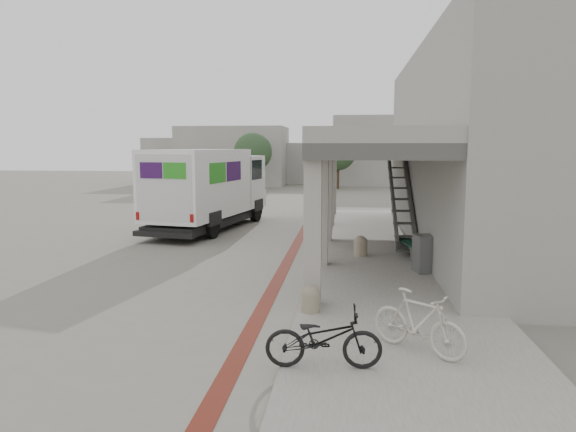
# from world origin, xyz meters

# --- Properties ---
(ground) EXTENTS (120.00, 120.00, 0.00)m
(ground) POSITION_xyz_m (0.00, 0.00, 0.00)
(ground) COLOR slate
(ground) RESTS_ON ground
(bike_lane_stripe) EXTENTS (0.35, 40.00, 0.01)m
(bike_lane_stripe) POSITION_xyz_m (1.00, 2.00, 0.01)
(bike_lane_stripe) COLOR #581B11
(bike_lane_stripe) RESTS_ON ground
(sidewalk) EXTENTS (4.40, 28.00, 0.12)m
(sidewalk) POSITION_xyz_m (4.00, 0.00, 0.06)
(sidewalk) COLOR gray
(sidewalk) RESTS_ON ground
(transit_building) EXTENTS (7.60, 17.00, 7.00)m
(transit_building) POSITION_xyz_m (6.83, 4.50, 3.40)
(transit_building) COLOR gray
(transit_building) RESTS_ON ground
(distant_backdrop) EXTENTS (28.00, 10.00, 6.50)m
(distant_backdrop) POSITION_xyz_m (-2.84, 35.89, 2.70)
(distant_backdrop) COLOR gray
(distant_backdrop) RESTS_ON ground
(tree_left) EXTENTS (3.20, 3.20, 4.80)m
(tree_left) POSITION_xyz_m (-5.00, 28.00, 3.18)
(tree_left) COLOR #38281C
(tree_left) RESTS_ON ground
(tree_mid) EXTENTS (3.20, 3.20, 4.80)m
(tree_mid) POSITION_xyz_m (2.00, 30.00, 3.18)
(tree_mid) COLOR #38281C
(tree_mid) RESTS_ON ground
(tree_right) EXTENTS (3.20, 3.20, 4.80)m
(tree_right) POSITION_xyz_m (10.00, 29.00, 3.18)
(tree_right) COLOR #38281C
(tree_right) RESTS_ON ground
(fedex_truck) EXTENTS (3.90, 8.51, 3.50)m
(fedex_truck) POSITION_xyz_m (-3.19, 7.37, 1.86)
(fedex_truck) COLOR black
(fedex_truck) RESTS_ON ground
(bench) EXTENTS (0.75, 2.00, 0.46)m
(bench) POSITION_xyz_m (4.87, 1.98, 0.45)
(bench) COLOR slate
(bench) RESTS_ON sidewalk
(bollard_near) EXTENTS (0.38, 0.38, 0.58)m
(bollard_near) POSITION_xyz_m (2.10, -4.05, 0.41)
(bollard_near) COLOR gray
(bollard_near) RESTS_ON sidewalk
(bollard_far) EXTENTS (0.43, 0.43, 0.65)m
(bollard_far) POSITION_xyz_m (3.30, 1.87, 0.45)
(bollard_far) COLOR tan
(bollard_far) RESTS_ON sidewalk
(utility_cabinet) EXTENTS (0.60, 0.72, 1.04)m
(utility_cabinet) POSITION_xyz_m (5.00, -0.16, 0.64)
(utility_cabinet) COLOR slate
(utility_cabinet) RESTS_ON sidewalk
(bicycle_black) EXTENTS (1.88, 0.76, 0.97)m
(bicycle_black) POSITION_xyz_m (2.50, -6.80, 0.60)
(bicycle_black) COLOR black
(bicycle_black) RESTS_ON sidewalk
(bicycle_cream) EXTENTS (1.71, 1.52, 1.08)m
(bicycle_cream) POSITION_xyz_m (4.07, -6.01, 0.66)
(bicycle_cream) COLOR beige
(bicycle_cream) RESTS_ON sidewalk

